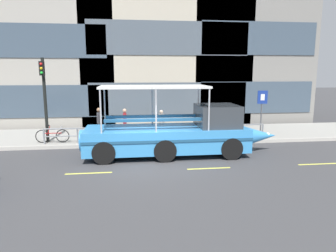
{
  "coord_description": "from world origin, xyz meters",
  "views": [
    {
      "loc": [
        -0.75,
        -12.63,
        3.88
      ],
      "look_at": [
        1.07,
        1.76,
        1.3
      ],
      "focal_mm": 32.44,
      "sensor_mm": 36.0,
      "label": 1
    }
  ],
  "objects_px": {
    "leaned_bicycle": "(52,136)",
    "pedestrian_near_bow": "(216,119)",
    "duck_tour_boat": "(177,133)",
    "pedestrian_near_stern": "(99,120)",
    "traffic_light_pole": "(44,92)",
    "pedestrian_mid_left": "(161,121)",
    "pedestrian_mid_right": "(125,120)",
    "parking_sign": "(262,105)"
  },
  "relations": [
    {
      "from": "parking_sign",
      "to": "pedestrian_mid_left",
      "type": "xyz_separation_m",
      "value": [
        -5.85,
        0.49,
        -0.86
      ]
    },
    {
      "from": "leaned_bicycle",
      "to": "pedestrian_mid_right",
      "type": "height_order",
      "value": "pedestrian_mid_right"
    },
    {
      "from": "pedestrian_near_bow",
      "to": "pedestrian_near_stern",
      "type": "bearing_deg",
      "value": 175.59
    },
    {
      "from": "pedestrian_mid_left",
      "to": "pedestrian_near_stern",
      "type": "relative_size",
      "value": 0.9
    },
    {
      "from": "traffic_light_pole",
      "to": "pedestrian_near_bow",
      "type": "bearing_deg",
      "value": 1.09
    },
    {
      "from": "pedestrian_mid_left",
      "to": "pedestrian_mid_right",
      "type": "relative_size",
      "value": 0.93
    },
    {
      "from": "parking_sign",
      "to": "pedestrian_near_stern",
      "type": "bearing_deg",
      "value": 177.15
    },
    {
      "from": "pedestrian_near_bow",
      "to": "leaned_bicycle",
      "type": "bearing_deg",
      "value": -177.89
    },
    {
      "from": "traffic_light_pole",
      "to": "pedestrian_near_stern",
      "type": "bearing_deg",
      "value": 14.38
    },
    {
      "from": "traffic_light_pole",
      "to": "pedestrian_mid_left",
      "type": "bearing_deg",
      "value": 6.51
    },
    {
      "from": "traffic_light_pole",
      "to": "pedestrian_mid_left",
      "type": "height_order",
      "value": "traffic_light_pole"
    },
    {
      "from": "pedestrian_near_bow",
      "to": "pedestrian_mid_right",
      "type": "bearing_deg",
      "value": 175.74
    },
    {
      "from": "pedestrian_near_bow",
      "to": "pedestrian_near_stern",
      "type": "height_order",
      "value": "pedestrian_near_stern"
    },
    {
      "from": "duck_tour_boat",
      "to": "pedestrian_near_stern",
      "type": "bearing_deg",
      "value": 139.31
    },
    {
      "from": "pedestrian_near_bow",
      "to": "pedestrian_mid_left",
      "type": "distance_m",
      "value": 3.15
    },
    {
      "from": "leaned_bicycle",
      "to": "pedestrian_mid_right",
      "type": "xyz_separation_m",
      "value": [
        3.82,
        0.72,
        0.64
      ]
    },
    {
      "from": "pedestrian_near_bow",
      "to": "pedestrian_near_stern",
      "type": "distance_m",
      "value": 6.65
    },
    {
      "from": "traffic_light_pole",
      "to": "duck_tour_boat",
      "type": "height_order",
      "value": "traffic_light_pole"
    },
    {
      "from": "pedestrian_mid_right",
      "to": "pedestrian_near_stern",
      "type": "relative_size",
      "value": 0.97
    },
    {
      "from": "parking_sign",
      "to": "pedestrian_near_bow",
      "type": "xyz_separation_m",
      "value": [
        -2.74,
        -0.04,
        -0.77
      ]
    },
    {
      "from": "pedestrian_near_bow",
      "to": "duck_tour_boat",
      "type": "bearing_deg",
      "value": -133.23
    },
    {
      "from": "parking_sign",
      "to": "duck_tour_boat",
      "type": "bearing_deg",
      "value": -151.83
    },
    {
      "from": "parking_sign",
      "to": "pedestrian_near_stern",
      "type": "distance_m",
      "value": 9.41
    },
    {
      "from": "pedestrian_mid_left",
      "to": "leaned_bicycle",
      "type": "bearing_deg",
      "value": -171.69
    },
    {
      "from": "duck_tour_boat",
      "to": "leaned_bicycle",
      "type": "bearing_deg",
      "value": 158.11
    },
    {
      "from": "duck_tour_boat",
      "to": "pedestrian_mid_left",
      "type": "bearing_deg",
      "value": 96.81
    },
    {
      "from": "parking_sign",
      "to": "traffic_light_pole",
      "type": "bearing_deg",
      "value": -178.95
    },
    {
      "from": "leaned_bicycle",
      "to": "duck_tour_boat",
      "type": "bearing_deg",
      "value": -21.89
    },
    {
      "from": "parking_sign",
      "to": "pedestrian_near_stern",
      "type": "height_order",
      "value": "parking_sign"
    },
    {
      "from": "pedestrian_mid_right",
      "to": "leaned_bicycle",
      "type": "bearing_deg",
      "value": -169.34
    },
    {
      "from": "pedestrian_mid_left",
      "to": "pedestrian_near_bow",
      "type": "bearing_deg",
      "value": -9.72
    },
    {
      "from": "parking_sign",
      "to": "pedestrian_near_stern",
      "type": "xyz_separation_m",
      "value": [
        -9.37,
        0.47,
        -0.75
      ]
    },
    {
      "from": "traffic_light_pole",
      "to": "leaned_bicycle",
      "type": "distance_m",
      "value": 2.32
    },
    {
      "from": "traffic_light_pole",
      "to": "pedestrian_near_stern",
      "type": "xyz_separation_m",
      "value": [
        2.68,
        0.69,
        -1.63
      ]
    },
    {
      "from": "leaned_bicycle",
      "to": "pedestrian_mid_left",
      "type": "height_order",
      "value": "pedestrian_mid_left"
    },
    {
      "from": "leaned_bicycle",
      "to": "pedestrian_near_bow",
      "type": "relative_size",
      "value": 1.02
    },
    {
      "from": "duck_tour_boat",
      "to": "pedestrian_near_stern",
      "type": "xyz_separation_m",
      "value": [
        -3.93,
        3.38,
        0.19
      ]
    },
    {
      "from": "leaned_bicycle",
      "to": "duck_tour_boat",
      "type": "relative_size",
      "value": 0.19
    },
    {
      "from": "pedestrian_mid_left",
      "to": "parking_sign",
      "type": "bearing_deg",
      "value": -4.77
    },
    {
      "from": "pedestrian_near_stern",
      "to": "traffic_light_pole",
      "type": "bearing_deg",
      "value": -165.62
    },
    {
      "from": "traffic_light_pole",
      "to": "pedestrian_near_bow",
      "type": "xyz_separation_m",
      "value": [
        9.31,
        0.18,
        -1.65
      ]
    },
    {
      "from": "leaned_bicycle",
      "to": "pedestrian_near_stern",
      "type": "xyz_separation_m",
      "value": [
        2.38,
        0.84,
        0.67
      ]
    }
  ]
}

